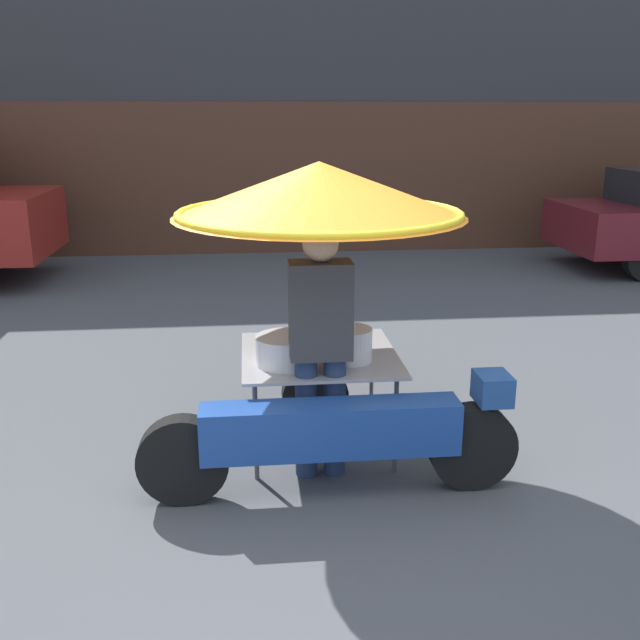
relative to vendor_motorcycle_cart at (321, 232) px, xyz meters
The scene contains 4 objects.
ground_plane 1.68m from the vendor_motorcycle_cart, 101.14° to the right, with size 36.00×36.00×0.00m, color #4C4F54.
shopfront_building 8.29m from the vendor_motorcycle_cart, 90.98° to the left, with size 28.00×2.06×4.46m.
vendor_motorcycle_cart is the anchor object (origin of this frame).
vendor_person 0.70m from the vendor_motorcycle_cart, 96.45° to the right, with size 0.38×0.22×1.61m.
Camera 1 is at (-0.32, -3.74, 2.25)m, focal length 40.00 mm.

